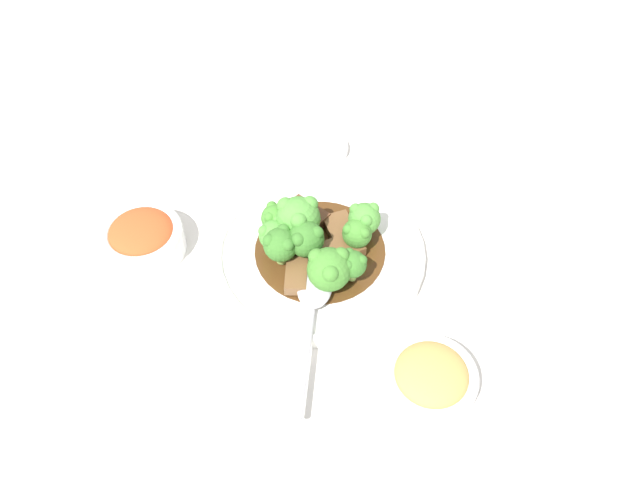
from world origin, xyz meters
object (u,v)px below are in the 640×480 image
at_px(broccoli_floret_3, 357,233).
at_px(broccoli_floret_4, 353,264).
at_px(beef_strip_1, 341,230).
at_px(broccoli_floret_1, 306,238).
at_px(broccoli_floret_5, 364,218).
at_px(beef_strip_0, 307,214).
at_px(beef_strip_2, 336,252).
at_px(beef_strip_3, 296,275).
at_px(broccoli_floret_2, 329,268).
at_px(broccoli_floret_6, 281,244).
at_px(side_bowl_kimchi, 143,237).
at_px(serving_spoon, 313,299).
at_px(broccoli_floret_8, 298,218).
at_px(broccoli_floret_7, 276,218).
at_px(main_plate, 320,252).
at_px(sauce_dish, 323,147).
at_px(side_bowl_appetizer, 430,380).
at_px(broccoli_floret_0, 274,234).

height_order(broccoli_floret_3, broccoli_floret_4, same).
height_order(beef_strip_1, broccoli_floret_1, broccoli_floret_1).
bearing_deg(broccoli_floret_3, broccoli_floret_5, -9.51).
distance_m(beef_strip_0, beef_strip_2, 0.07).
distance_m(beef_strip_3, broccoli_floret_2, 0.04).
height_order(beef_strip_2, broccoli_floret_6, broccoli_floret_6).
bearing_deg(side_bowl_kimchi, serving_spoon, -96.80).
distance_m(beef_strip_3, broccoli_floret_5, 0.11).
xyz_separation_m(beef_strip_0, beef_strip_1, (-0.01, -0.05, -0.00)).
distance_m(broccoli_floret_3, side_bowl_kimchi, 0.27).
bearing_deg(broccoli_floret_3, beef_strip_2, 137.03).
distance_m(beef_strip_2, beef_strip_3, 0.06).
xyz_separation_m(beef_strip_1, beef_strip_3, (-0.08, 0.03, 0.00)).
distance_m(broccoli_floret_5, broccoli_floret_8, 0.08).
height_order(broccoli_floret_1, broccoli_floret_2, broccoli_floret_1).
height_order(beef_strip_3, broccoli_floret_2, broccoli_floret_2).
distance_m(broccoli_floret_1, broccoli_floret_7, 0.05).
bearing_deg(beef_strip_1, beef_strip_0, 75.08).
xyz_separation_m(beef_strip_2, broccoli_floret_8, (0.02, 0.05, 0.03)).
height_order(broccoli_floret_1, broccoli_floret_6, broccoli_floret_1).
xyz_separation_m(beef_strip_3, broccoli_floret_2, (0.01, -0.04, 0.02)).
relative_size(main_plate, sauce_dish, 3.57).
bearing_deg(beef_strip_2, broccoli_floret_2, -175.70).
relative_size(broccoli_floret_4, serving_spoon, 0.23).
distance_m(beef_strip_3, broccoli_floret_7, 0.08).
xyz_separation_m(broccoli_floret_2, side_bowl_appetizer, (-0.10, -0.14, -0.02)).
xyz_separation_m(broccoli_floret_1, broccoli_floret_2, (-0.03, -0.04, -0.00)).
distance_m(side_bowl_appetizer, sauce_dish, 0.40).
bearing_deg(beef_strip_0, broccoli_floret_6, 173.30).
height_order(broccoli_floret_0, side_bowl_kimchi, broccoli_floret_0).
relative_size(beef_strip_2, broccoli_floret_1, 1.31).
relative_size(beef_strip_1, broccoli_floret_5, 1.26).
distance_m(broccoli_floret_1, broccoli_floret_4, 0.07).
bearing_deg(beef_strip_1, main_plate, 147.63).
height_order(broccoli_floret_0, broccoli_floret_5, broccoli_floret_5).
relative_size(beef_strip_1, broccoli_floret_8, 1.00).
xyz_separation_m(beef_strip_3, sauce_dish, (0.24, 0.04, -0.02)).
bearing_deg(broccoli_floret_2, beef_strip_1, 4.84).
xyz_separation_m(beef_strip_0, broccoli_floret_7, (-0.03, 0.03, 0.02)).
bearing_deg(sauce_dish, beef_strip_0, -171.44).
height_order(broccoli_floret_8, serving_spoon, broccoli_floret_8).
bearing_deg(side_bowl_appetizer, broccoli_floret_0, 59.30).
bearing_deg(broccoli_floret_2, broccoli_floret_5, -13.50).
relative_size(broccoli_floret_8, side_bowl_kimchi, 0.61).
height_order(broccoli_floret_1, broccoli_floret_4, broccoli_floret_1).
xyz_separation_m(broccoli_floret_5, broccoli_floret_7, (-0.03, 0.11, -0.00)).
xyz_separation_m(side_bowl_kimchi, sauce_dish, (0.24, -0.16, -0.02)).
distance_m(beef_strip_0, broccoli_floret_4, 0.11).
height_order(beef_strip_1, broccoli_floret_7, broccoli_floret_7).
xyz_separation_m(beef_strip_2, beef_strip_3, (-0.05, 0.04, 0.00)).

